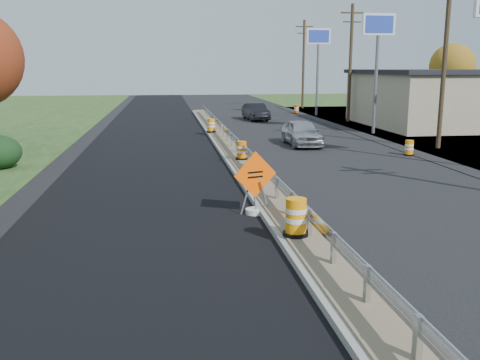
{
  "coord_description": "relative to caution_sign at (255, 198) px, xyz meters",
  "views": [
    {
      "loc": [
        -3.59,
        -18.74,
        4.46
      ],
      "look_at": [
        -1.37,
        -3.03,
        1.1
      ],
      "focal_mm": 40.0,
      "sensor_mm": 36.0,
      "label": 1
    }
  ],
  "objects": [
    {
      "name": "barrel_shoulder_near",
      "position": [
        9.74,
        10.01,
        -0.12
      ],
      "size": [
        0.53,
        0.53,
        0.78
      ],
      "color": "black",
      "rests_on": "ground"
    },
    {
      "name": "barrel_median_far",
      "position": [
        0.35,
        19.52,
        0.15
      ],
      "size": [
        0.6,
        0.6,
        0.89
      ],
      "color": "black",
      "rests_on": "median"
    },
    {
      "name": "car_silver",
      "position": [
        5.16,
        14.27,
        0.24
      ],
      "size": [
        1.76,
        4.36,
        1.48
      ],
      "primitive_type": "imported",
      "rotation": [
        0.0,
        0.0,
        0.0
      ],
      "color": "#B8B7BC",
      "rests_on": "ground"
    },
    {
      "name": "pylon_sign_north",
      "position": [
        11.4,
        33.01,
        5.98
      ],
      "size": [
        2.2,
        0.3,
        7.9
      ],
      "color": "slate",
      "rests_on": "ground"
    },
    {
      "name": "caution_sign",
      "position": [
        0.0,
        0.0,
        0.0
      ],
      "size": [
        1.37,
        0.6,
        1.97
      ],
      "rotation": [
        0.0,
        0.0,
        0.3
      ],
      "color": "white",
      "rests_on": "ground"
    },
    {
      "name": "pylon_sign_mid",
      "position": [
        11.4,
        19.01,
        5.98
      ],
      "size": [
        2.2,
        0.3,
        7.9
      ],
      "color": "slate",
      "rests_on": "ground"
    },
    {
      "name": "car_dark_mid",
      "position": [
        5.06,
        29.59,
        0.21
      ],
      "size": [
        1.88,
        4.45,
        1.43
      ],
      "primitive_type": "imported",
      "rotation": [
        0.0,
        0.0,
        0.09
      ],
      "color": "black",
      "rests_on": "ground"
    },
    {
      "name": "milled_overlay",
      "position": [
        -3.5,
        13.01,
        -0.49
      ],
      "size": [
        7.2,
        120.0,
        0.01
      ],
      "primitive_type": "cube",
      "color": "black",
      "rests_on": "ground"
    },
    {
      "name": "utility_pole_north",
      "position": [
        12.4,
        42.01,
        4.43
      ],
      "size": [
        1.9,
        0.26,
        9.4
      ],
      "color": "#473523",
      "rests_on": "ground"
    },
    {
      "name": "barrel_median_near",
      "position": [
        0.56,
        -2.94,
        0.2
      ],
      "size": [
        0.66,
        0.66,
        0.97
      ],
      "color": "black",
      "rests_on": "median"
    },
    {
      "name": "ground",
      "position": [
        0.9,
        3.01,
        -0.5
      ],
      "size": [
        140.0,
        140.0,
        0.0
      ],
      "primitive_type": "plane",
      "color": "black",
      "rests_on": "ground"
    },
    {
      "name": "utility_pole_nmid",
      "position": [
        12.4,
        27.01,
        4.43
      ],
      "size": [
        1.9,
        0.26,
        9.4
      ],
      "color": "#473523",
      "rests_on": "ground"
    },
    {
      "name": "utility_pole_smid",
      "position": [
        12.4,
        12.01,
        4.43
      ],
      "size": [
        1.9,
        0.26,
        9.4
      ],
      "color": "#473523",
      "rests_on": "ground"
    },
    {
      "name": "barrel_median_mid",
      "position": [
        0.83,
        8.69,
        0.14
      ],
      "size": [
        0.58,
        0.58,
        0.85
      ],
      "color": "black",
      "rests_on": "median"
    },
    {
      "name": "tree_far_yellow",
      "position": [
        26.9,
        37.01,
        4.04
      ],
      "size": [
        4.62,
        4.62,
        6.86
      ],
      "color": "#473523",
      "rests_on": "ground"
    },
    {
      "name": "barrel_shoulder_far",
      "position": [
        10.1,
        35.49,
        -0.1
      ],
      "size": [
        0.56,
        0.56,
        0.83
      ],
      "color": "black",
      "rests_on": "ground"
    },
    {
      "name": "guardrail",
      "position": [
        0.9,
        12.01,
        0.23
      ],
      "size": [
        0.1,
        46.15,
        0.72
      ],
      "color": "silver",
      "rests_on": "median"
    },
    {
      "name": "median",
      "position": [
        0.9,
        11.01,
        -0.39
      ],
      "size": [
        1.6,
        55.0,
        0.23
      ],
      "color": "gray",
      "rests_on": "ground"
    }
  ]
}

